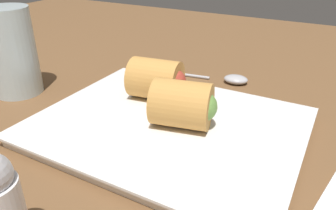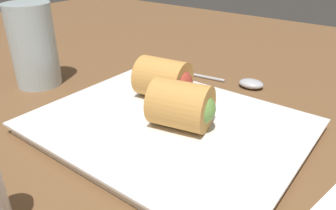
% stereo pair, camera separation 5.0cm
% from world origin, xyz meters
% --- Properties ---
extents(table_surface, '(1.80, 1.40, 0.02)m').
position_xyz_m(table_surface, '(0.00, 0.00, 0.01)').
color(table_surface, brown).
rests_on(table_surface, ground).
extents(serving_plate, '(0.31, 0.25, 0.01)m').
position_xyz_m(serving_plate, '(0.02, -0.01, 0.03)').
color(serving_plate, white).
rests_on(serving_plate, table_surface).
extents(roll_front_left, '(0.08, 0.07, 0.05)m').
position_xyz_m(roll_front_left, '(-0.00, -0.01, 0.06)').
color(roll_front_left, '#D19347').
rests_on(roll_front_left, serving_plate).
extents(roll_front_right, '(0.08, 0.06, 0.05)m').
position_xyz_m(roll_front_right, '(0.06, -0.06, 0.06)').
color(roll_front_right, '#D19347').
rests_on(roll_front_right, serving_plate).
extents(spoon, '(0.16, 0.04, 0.01)m').
position_xyz_m(spoon, '(0.01, -0.19, 0.03)').
color(spoon, '#B2B2B7').
rests_on(spoon, table_surface).
extents(drinking_glass, '(0.07, 0.07, 0.13)m').
position_xyz_m(drinking_glass, '(0.27, 0.00, 0.08)').
color(drinking_glass, silver).
rests_on(drinking_glass, table_surface).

